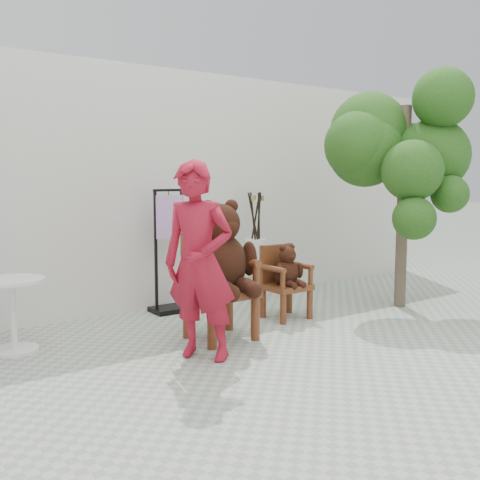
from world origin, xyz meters
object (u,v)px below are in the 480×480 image
Objects in this scene: chair_small at (285,274)px; cafe_table at (13,306)px; person at (200,264)px; chair_big at (220,262)px; tree at (393,147)px; stool_bucket at (255,252)px; display_stand at (170,265)px.

chair_small reaches higher than cafe_table.
chair_big is at bearing 98.14° from person.
tree reaches higher than chair_big.
chair_big is 2.03m from cafe_table.
tree reaches higher than person.
tree is at bearing 64.07° from person.
chair_big is 0.99× the size of stool_bucket.
chair_big reaches higher than cafe_table.
display_stand reaches higher than chair_big.
person reaches higher than stool_bucket.
display_stand reaches higher than stool_bucket.
tree is (2.43, -1.38, 1.45)m from display_stand.
chair_small is at bearing 81.11° from person.
display_stand is 1.04× the size of stool_bucket.
person is 3.37m from tree.
chair_small is at bearing -109.35° from stool_bucket.
stool_bucket is (3.31, 0.55, 0.20)m from cafe_table.
chair_small is at bearing 167.52° from tree.
chair_big is at bearing 178.92° from tree.
cafe_table is at bearing 169.08° from tree.
display_stand reaches higher than cafe_table.
chair_small is 2.98m from cafe_table.
display_stand is at bearing 150.40° from tree.
tree is at bearing -10.92° from cafe_table.
chair_big is at bearing -95.22° from display_stand.
cafe_table is 4.76m from tree.
chair_small is 1.88m from person.
stool_bucket is at bearing 42.44° from chair_big.
chair_big is at bearing -23.60° from cafe_table.
chair_big is 0.80× the size of person.
person reaches higher than cafe_table.
display_stand is (1.97, 0.53, 0.14)m from cafe_table.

